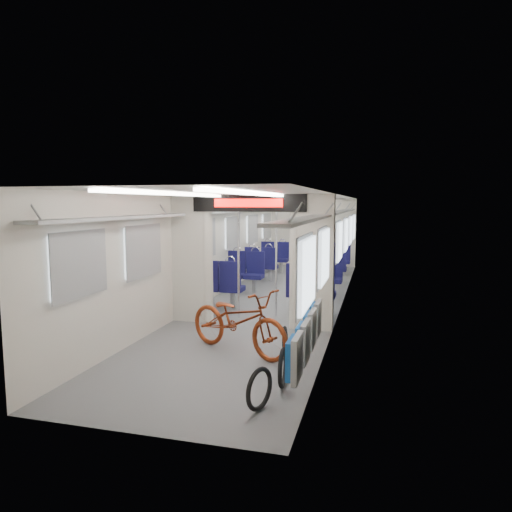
{
  "coord_description": "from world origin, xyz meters",
  "views": [
    {
      "loc": [
        2.12,
        -9.61,
        2.14
      ],
      "look_at": [
        0.04,
        -1.77,
        1.2
      ],
      "focal_mm": 32.0,
      "sensor_mm": 36.0,
      "label": 1
    }
  ],
  "objects_px": {
    "seat_bay_near_right": "(317,279)",
    "stanchion_far_right": "(303,243)",
    "flip_bench": "(307,335)",
    "stanchion_near_left": "(239,257)",
    "stanchion_far_left": "(276,242)",
    "bicycle": "(238,320)",
    "seat_bay_near_left": "(234,275)",
    "seat_bay_far_right": "(333,260)",
    "bike_hoop_c": "(285,346)",
    "bike_hoop_b": "(283,370)",
    "seat_bay_far_left": "(268,259)",
    "stanchion_near_right": "(276,256)",
    "bike_hoop_a": "(259,391)"
  },
  "relations": [
    {
      "from": "seat_bay_far_left",
      "to": "stanchion_far_right",
      "type": "distance_m",
      "value": 2.14
    },
    {
      "from": "bike_hoop_c",
      "to": "seat_bay_far_left",
      "type": "height_order",
      "value": "seat_bay_far_left"
    },
    {
      "from": "flip_bench",
      "to": "seat_bay_far_right",
      "type": "relative_size",
      "value": 1.05
    },
    {
      "from": "seat_bay_near_left",
      "to": "seat_bay_far_right",
      "type": "height_order",
      "value": "seat_bay_near_left"
    },
    {
      "from": "flip_bench",
      "to": "stanchion_near_left",
      "type": "relative_size",
      "value": 0.9
    },
    {
      "from": "seat_bay_near_left",
      "to": "stanchion_far_right",
      "type": "height_order",
      "value": "stanchion_far_right"
    },
    {
      "from": "flip_bench",
      "to": "stanchion_far_left",
      "type": "bearing_deg",
      "value": 105.52
    },
    {
      "from": "seat_bay_far_left",
      "to": "stanchion_far_left",
      "type": "distance_m",
      "value": 1.61
    },
    {
      "from": "seat_bay_near_right",
      "to": "seat_bay_far_left",
      "type": "height_order",
      "value": "seat_bay_near_right"
    },
    {
      "from": "seat_bay_far_left",
      "to": "stanchion_far_left",
      "type": "relative_size",
      "value": 0.84
    },
    {
      "from": "bicycle",
      "to": "bike_hoop_c",
      "type": "distance_m",
      "value": 0.79
    },
    {
      "from": "seat_bay_near_left",
      "to": "stanchion_near_right",
      "type": "distance_m",
      "value": 1.86
    },
    {
      "from": "seat_bay_near_right",
      "to": "seat_bay_far_right",
      "type": "xyz_separation_m",
      "value": [
        0.0,
        3.49,
        -0.02
      ]
    },
    {
      "from": "stanchion_far_right",
      "to": "bicycle",
      "type": "bearing_deg",
      "value": -91.1
    },
    {
      "from": "stanchion_near_right",
      "to": "bike_hoop_a",
      "type": "bearing_deg",
      "value": -80.09
    },
    {
      "from": "seat_bay_near_left",
      "to": "stanchion_far_right",
      "type": "distance_m",
      "value": 2.22
    },
    {
      "from": "seat_bay_near_right",
      "to": "seat_bay_far_right",
      "type": "relative_size",
      "value": 1.08
    },
    {
      "from": "bicycle",
      "to": "seat_bay_near_right",
      "type": "xyz_separation_m",
      "value": [
        0.7,
        3.41,
        0.08
      ]
    },
    {
      "from": "stanchion_far_right",
      "to": "bike_hoop_a",
      "type": "bearing_deg",
      "value": -84.57
    },
    {
      "from": "stanchion_near_right",
      "to": "stanchion_far_right",
      "type": "bearing_deg",
      "value": 89.32
    },
    {
      "from": "bike_hoop_b",
      "to": "seat_bay_far_left",
      "type": "distance_m",
      "value": 8.16
    },
    {
      "from": "bicycle",
      "to": "flip_bench",
      "type": "xyz_separation_m",
      "value": [
        1.12,
        -0.84,
        0.1
      ]
    },
    {
      "from": "bicycle",
      "to": "stanchion_far_left",
      "type": "bearing_deg",
      "value": 32.52
    },
    {
      "from": "seat_bay_near_left",
      "to": "seat_bay_far_right",
      "type": "distance_m",
      "value": 3.88
    },
    {
      "from": "bike_hoop_b",
      "to": "stanchion_far_left",
      "type": "bearing_deg",
      "value": 103.0
    },
    {
      "from": "seat_bay_far_left",
      "to": "bike_hoop_c",
      "type": "bearing_deg",
      "value": -74.85
    },
    {
      "from": "bike_hoop_c",
      "to": "stanchion_near_left",
      "type": "relative_size",
      "value": 0.21
    },
    {
      "from": "stanchion_near_right",
      "to": "stanchion_near_left",
      "type": "bearing_deg",
      "value": -153.92
    },
    {
      "from": "bicycle",
      "to": "bike_hoop_a",
      "type": "bearing_deg",
      "value": -130.27
    },
    {
      "from": "seat_bay_near_right",
      "to": "stanchion_far_right",
      "type": "bearing_deg",
      "value": 108.35
    },
    {
      "from": "stanchion_far_left",
      "to": "bike_hoop_c",
      "type": "bearing_deg",
      "value": -76.48
    },
    {
      "from": "stanchion_near_left",
      "to": "stanchion_far_right",
      "type": "distance_m",
      "value": 3.35
    },
    {
      "from": "bike_hoop_b",
      "to": "bike_hoop_c",
      "type": "height_order",
      "value": "bike_hoop_c"
    },
    {
      "from": "seat_bay_far_right",
      "to": "stanchion_near_left",
      "type": "height_order",
      "value": "stanchion_near_left"
    },
    {
      "from": "seat_bay_far_left",
      "to": "stanchion_far_right",
      "type": "bearing_deg",
      "value": -51.61
    },
    {
      "from": "seat_bay_near_left",
      "to": "seat_bay_near_right",
      "type": "bearing_deg",
      "value": -2.84
    },
    {
      "from": "seat_bay_far_left",
      "to": "stanchion_far_right",
      "type": "relative_size",
      "value": 0.84
    },
    {
      "from": "stanchion_far_left",
      "to": "flip_bench",
      "type": "bearing_deg",
      "value": -74.48
    },
    {
      "from": "stanchion_near_right",
      "to": "stanchion_far_left",
      "type": "height_order",
      "value": "same"
    },
    {
      "from": "stanchion_near_left",
      "to": "seat_bay_near_right",
      "type": "bearing_deg",
      "value": 48.99
    },
    {
      "from": "bike_hoop_c",
      "to": "seat_bay_near_left",
      "type": "relative_size",
      "value": 0.23
    },
    {
      "from": "bicycle",
      "to": "seat_bay_far_right",
      "type": "relative_size",
      "value": 0.92
    },
    {
      "from": "seat_bay_far_right",
      "to": "bike_hoop_c",
      "type": "bearing_deg",
      "value": -89.79
    },
    {
      "from": "stanchion_near_right",
      "to": "seat_bay_far_right",
      "type": "bearing_deg",
      "value": 82.24
    },
    {
      "from": "bike_hoop_c",
      "to": "seat_bay_far_left",
      "type": "relative_size",
      "value": 0.25
    },
    {
      "from": "seat_bay_near_left",
      "to": "bike_hoop_a",
      "type": "bearing_deg",
      "value": -69.71
    },
    {
      "from": "seat_bay_near_left",
      "to": "bike_hoop_b",
      "type": "bearing_deg",
      "value": -65.89
    },
    {
      "from": "seat_bay_far_right",
      "to": "stanchion_far_left",
      "type": "relative_size",
      "value": 0.86
    },
    {
      "from": "bike_hoop_a",
      "to": "seat_bay_far_right",
      "type": "distance_m",
      "value": 8.63
    },
    {
      "from": "flip_bench",
      "to": "seat_bay_far_right",
      "type": "xyz_separation_m",
      "value": [
        -0.42,
        7.74,
        -0.05
      ]
    }
  ]
}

